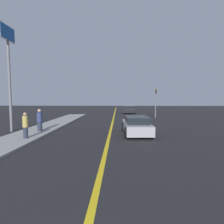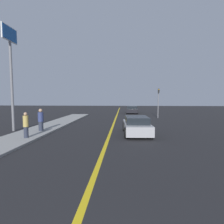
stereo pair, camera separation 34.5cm
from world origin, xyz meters
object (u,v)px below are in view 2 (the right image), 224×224
object	(u,v)px
car_ahead_center	(132,110)
traffic_light	(158,100)
pedestrian_mid_group	(26,125)
pedestrian_far_standing	(41,120)
car_near_right_lane	(137,126)
roadside_sign	(10,57)

from	to	relation	value
car_ahead_center	traffic_light	size ratio (longest dim) A/B	1.17
traffic_light	car_ahead_center	bearing A→B (deg)	112.63
car_ahead_center	pedestrian_mid_group	world-z (taller)	pedestrian_mid_group
pedestrian_far_standing	traffic_light	distance (m)	15.05
pedestrian_mid_group	car_near_right_lane	bearing A→B (deg)	16.46
pedestrian_far_standing	traffic_light	size ratio (longest dim) A/B	0.44
pedestrian_mid_group	pedestrian_far_standing	bearing A→B (deg)	94.40
car_near_right_lane	pedestrian_mid_group	bearing A→B (deg)	-166.05
car_ahead_center	traffic_light	bearing A→B (deg)	-64.21
traffic_light	roadside_sign	distance (m)	16.92
traffic_light	car_near_right_lane	bearing A→B (deg)	-108.74
car_near_right_lane	car_ahead_center	world-z (taller)	car_near_right_lane
car_near_right_lane	roadside_sign	size ratio (longest dim) A/B	0.51
roadside_sign	traffic_light	bearing A→B (deg)	36.83
pedestrian_far_standing	car_near_right_lane	bearing A→B (deg)	-2.22
car_ahead_center	pedestrian_far_standing	size ratio (longest dim) A/B	2.68
roadside_sign	car_ahead_center	bearing A→B (deg)	59.20
pedestrian_mid_group	car_ahead_center	bearing A→B (deg)	69.14
roadside_sign	car_near_right_lane	bearing A→B (deg)	-4.25
pedestrian_far_standing	roadside_sign	bearing A→B (deg)	169.87
pedestrian_mid_group	pedestrian_far_standing	xyz separation A→B (m)	(-0.18, 2.35, 0.03)
car_near_right_lane	traffic_light	world-z (taller)	traffic_light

